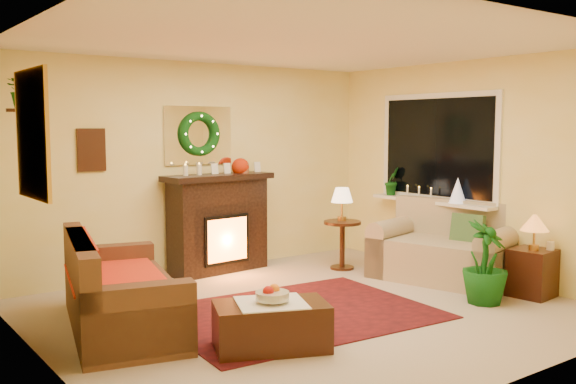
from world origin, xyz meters
TOP-DOWN VIEW (x-y plane):
  - floor at (0.00, 0.00)m, footprint 5.00×5.00m
  - ceiling at (0.00, 0.00)m, footprint 5.00×5.00m
  - wall_back at (0.00, 2.25)m, footprint 5.00×5.00m
  - wall_front at (0.00, -2.25)m, footprint 5.00×5.00m
  - wall_left at (-2.50, 0.00)m, footprint 4.50×4.50m
  - wall_right at (2.50, 0.00)m, footprint 4.50×4.50m
  - area_rug at (-0.16, -0.01)m, footprint 2.68×2.10m
  - sofa at (-1.69, 0.56)m, footprint 1.32×2.13m
  - red_throw at (-1.70, 0.70)m, footprint 0.81×1.32m
  - fireplace at (0.16, 2.04)m, footprint 1.29×0.51m
  - poinsettia at (0.50, 2.05)m, footprint 0.22×0.22m
  - mantel_candle_a at (-0.29, 2.03)m, footprint 0.06×0.06m
  - mantel_candle_b at (-0.09, 2.05)m, footprint 0.06×0.06m
  - mantel_mirror at (0.00, 2.23)m, footprint 0.92×0.02m
  - wreath at (0.00, 2.19)m, footprint 0.55×0.11m
  - wall_art at (-1.35, 2.23)m, footprint 0.32×0.03m
  - gold_mirror at (-2.48, 0.30)m, footprint 0.03×0.84m
  - hanging_plant at (-2.34, 1.05)m, footprint 0.33×0.28m
  - loveseat at (2.06, 0.06)m, footprint 1.31×1.78m
  - window_frame at (2.48, 0.55)m, footprint 0.03×1.86m
  - window_glass at (2.47, 0.55)m, footprint 0.02×1.70m
  - window_sill at (2.38, 0.55)m, footprint 0.22×1.86m
  - mini_tree at (2.38, 0.13)m, footprint 0.21×0.21m
  - sill_plant at (2.39, 1.24)m, footprint 0.27×0.22m
  - side_table_round at (1.50, 1.23)m, footprint 0.57×0.57m
  - lamp_cream at (1.52, 1.27)m, footprint 0.28×0.28m
  - end_table_square at (2.26, -0.98)m, footprint 0.46×0.46m
  - lamp_tiffany at (2.22, -1.01)m, footprint 0.30×0.30m
  - coffee_table at (-0.93, -0.68)m, footprint 1.04×0.81m
  - fruit_bowl at (-0.92, -0.70)m, footprint 0.27×0.27m
  - floor_palm at (1.62, -0.85)m, footprint 1.83×1.83m

SIDE VIEW (x-z plane):
  - floor at x=0.00m, z-range 0.00..0.00m
  - area_rug at x=-0.16m, z-range 0.00..0.01m
  - coffee_table at x=-0.93m, z-range 0.02..0.40m
  - end_table_square at x=2.26m, z-range 0.01..0.53m
  - side_table_round at x=1.50m, z-range 0.02..0.63m
  - loveseat at x=2.06m, z-range -0.04..0.88m
  - sofa at x=-1.69m, z-range 0.01..0.85m
  - floor_palm at x=1.62m, z-range -0.82..1.72m
  - fruit_bowl at x=-0.92m, z-range 0.42..0.48m
  - red_throw at x=-1.70m, z-range 0.44..0.47m
  - fireplace at x=0.16m, z-range -0.03..1.13m
  - lamp_tiffany at x=2.22m, z-range 0.53..0.96m
  - window_sill at x=2.38m, z-range 0.85..0.89m
  - lamp_cream at x=1.52m, z-range 0.67..1.09m
  - mini_tree at x=2.38m, z-range 0.88..1.20m
  - sill_plant at x=2.39m, z-range 0.84..1.33m
  - mantel_candle_a at x=-0.29m, z-range 1.17..1.35m
  - mantel_candle_b at x=-0.09m, z-range 1.16..1.36m
  - wall_back at x=0.00m, z-range 1.30..1.30m
  - wall_front at x=0.00m, z-range 1.30..1.30m
  - wall_left at x=-2.50m, z-range 1.30..1.30m
  - wall_right at x=2.50m, z-range 1.30..1.30m
  - poinsettia at x=0.50m, z-range 1.19..1.41m
  - wall_art at x=-1.35m, z-range 1.31..1.79m
  - window_frame at x=2.48m, z-range 0.87..2.23m
  - window_glass at x=2.47m, z-range 0.94..2.16m
  - mantel_mirror at x=0.00m, z-range 1.34..2.06m
  - wreath at x=0.00m, z-range 1.44..2.00m
  - gold_mirror at x=-2.48m, z-range 1.25..2.25m
  - hanging_plant at x=-2.34m, z-range 1.79..2.15m
  - ceiling at x=0.00m, z-range 2.60..2.60m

